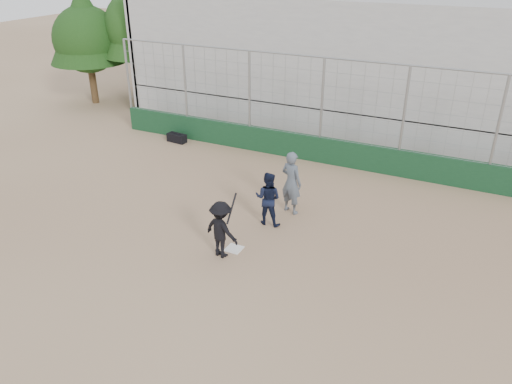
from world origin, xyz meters
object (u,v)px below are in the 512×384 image
at_px(batter_at_plate, 221,229).
at_px(umpire, 291,186).
at_px(equipment_bag, 177,138).
at_px(catcher_crouched, 268,207).

relative_size(batter_at_plate, umpire, 0.97).
bearing_deg(equipment_bag, umpire, -28.49).
xyz_separation_m(batter_at_plate, umpire, (0.73, 3.11, 0.11)).
bearing_deg(umpire, batter_at_plate, 94.64).
bearing_deg(batter_at_plate, catcher_crouched, 79.03).
relative_size(catcher_crouched, umpire, 0.63).
xyz_separation_m(umpire, equipment_bag, (-6.77, 3.67, -0.73)).
distance_m(batter_at_plate, catcher_crouched, 2.15).
bearing_deg(catcher_crouched, equipment_bag, 143.93).
distance_m(catcher_crouched, umpire, 1.12).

